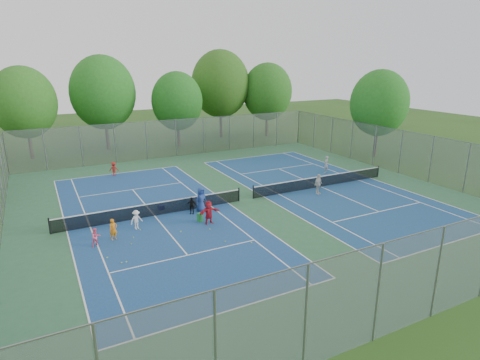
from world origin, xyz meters
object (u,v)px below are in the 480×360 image
(net_right, at_px, (321,182))
(ball_crate, at_px, (161,207))
(ball_hopper, at_px, (200,217))
(instructor, at_px, (326,164))
(net_left, at_px, (154,210))

(net_right, height_order, ball_crate, net_right)
(ball_crate, relative_size, ball_hopper, 0.64)
(ball_crate, distance_m, instructor, 16.59)
(net_right, relative_size, ball_crate, 35.66)
(net_right, distance_m, instructor, 4.58)
(net_left, height_order, instructor, instructor)
(net_left, distance_m, net_right, 14.00)
(net_right, height_order, instructor, instructor)
(net_left, bearing_deg, ball_crate, 53.22)
(ball_hopper, height_order, instructor, instructor)
(net_right, distance_m, ball_hopper, 11.86)
(net_left, height_order, net_right, same)
(net_right, distance_m, ball_crate, 13.29)
(ball_hopper, distance_m, instructor, 15.83)
(net_left, bearing_deg, instructor, 10.87)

